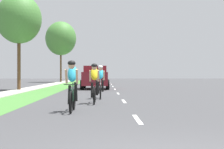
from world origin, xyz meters
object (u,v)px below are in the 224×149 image
object	(u,v)px
cyclist_lead	(72,86)
suv_maroon	(95,77)
street_tree_far	(61,38)
cyclist_trailing	(94,83)
sedan_red	(97,77)
street_tree_near	(19,19)
cyclist_distant	(100,82)

from	to	relation	value
cyclist_lead	suv_maroon	xyz separation A→B (m)	(0.33, 15.60, 0.14)
cyclist_lead	street_tree_far	size ratio (longest dim) A/B	0.20
suv_maroon	street_tree_far	bearing A→B (deg)	104.41
cyclist_trailing	sedan_red	xyz separation A→B (m)	(-0.37, 25.21, -0.04)
sedan_red	street_tree_near	bearing A→B (deg)	-110.17
street_tree_near	cyclist_lead	bearing A→B (deg)	-69.36
suv_maroon	street_tree_near	world-z (taller)	street_tree_near
cyclist_trailing	street_tree_far	bearing A→B (deg)	99.56
cyclist_trailing	cyclist_distant	xyz separation A→B (m)	(0.21, 2.59, 0.00)
sedan_red	suv_maroon	bearing A→B (deg)	-89.56
cyclist_trailing	sedan_red	world-z (taller)	cyclist_trailing
street_tree_near	street_tree_far	xyz separation A→B (m)	(-0.01, 23.20, 1.12)
cyclist_lead	sedan_red	xyz separation A→B (m)	(0.23, 28.04, -0.04)
suv_maroon	street_tree_near	distance (m)	7.14
suv_maroon	sedan_red	size ratio (longest dim) A/B	1.09
suv_maroon	street_tree_far	distance (m)	22.45
suv_maroon	cyclist_trailing	bearing A→B (deg)	-88.75
cyclist_distant	suv_maroon	world-z (taller)	suv_maroon
cyclist_distant	street_tree_near	distance (m)	10.92
cyclist_lead	street_tree_far	distance (m)	37.48
cyclist_lead	sedan_red	bearing A→B (deg)	89.53
cyclist_trailing	street_tree_far	distance (m)	34.81
cyclist_trailing	cyclist_distant	distance (m)	2.60
cyclist_distant	suv_maroon	xyz separation A→B (m)	(-0.49, 10.18, 0.14)
cyclist_distant	sedan_red	size ratio (longest dim) A/B	0.40
suv_maroon	sedan_red	world-z (taller)	suv_maroon
cyclist_trailing	street_tree_near	xyz separation A→B (m)	(-5.70, 10.70, 4.29)
cyclist_lead	street_tree_near	distance (m)	15.08
cyclist_lead	street_tree_far	xyz separation A→B (m)	(-5.10, 36.73, 5.41)
suv_maroon	street_tree_near	bearing A→B (deg)	-159.14
cyclist_lead	street_tree_near	world-z (taller)	street_tree_near
cyclist_trailing	street_tree_near	distance (m)	12.87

